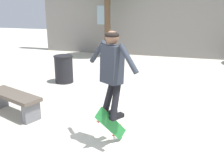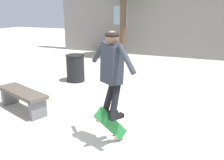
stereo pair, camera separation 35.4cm
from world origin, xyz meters
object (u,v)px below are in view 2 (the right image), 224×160
Objects in this scene: skater at (112,68)px; skateboard_flipping at (111,124)px; park_bench at (22,96)px; trash_bin at (75,67)px.

skater is 0.97m from skateboard_flipping.
park_bench is 2.52m from trash_bin.
skateboard_flipping is (2.42, -0.60, 0.05)m from park_bench.
skateboard_flipping is (-0.01, -0.02, -0.97)m from skater.
skateboard_flipping is at bearing 5.95° from park_bench.
park_bench is 1.07× the size of skater.
skater is 1.99× the size of skateboard_flipping.
skater reaches higher than trash_bin.
skater is at bearing -50.98° from trash_bin.
trash_bin is 1.19× the size of skateboard_flipping.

